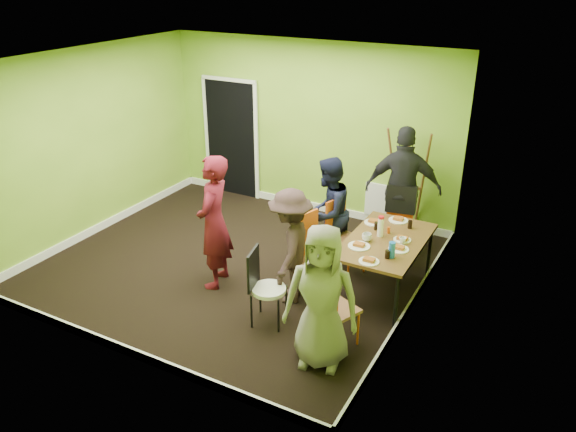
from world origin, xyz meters
name	(u,v)px	position (x,y,z in m)	size (l,w,h in m)	color
ground	(236,264)	(0.00, 0.00, 0.00)	(5.00, 5.00, 0.00)	black
room_walls	(234,198)	(-0.02, 0.04, 0.99)	(5.04, 4.54, 2.82)	#72A129
dining_table	(386,244)	(2.05, 0.28, 0.70)	(0.90, 1.50, 0.75)	black
chair_left_far	(342,232)	(1.35, 0.54, 0.58)	(0.52, 0.52, 1.03)	#D05213
chair_left_near	(312,252)	(1.27, -0.21, 0.61)	(0.57, 0.57, 1.09)	#D05213
chair_back_end	(400,207)	(1.86, 1.42, 0.72)	(0.48, 0.55, 1.02)	#D05213
chair_front_end	(332,305)	(1.93, -1.04, 0.53)	(0.51, 0.51, 0.94)	#D05213
chair_bentwood	(263,283)	(1.04, -0.99, 0.51)	(0.44, 0.43, 0.93)	black
easel	(406,184)	(1.75, 2.02, 0.83)	(0.68, 0.63, 1.69)	brown
plate_near_left	(373,223)	(1.74, 0.67, 0.76)	(0.24, 0.24, 0.01)	white
plate_near_right	(359,246)	(1.82, -0.05, 0.76)	(0.27, 0.27, 0.01)	white
plate_far_back	(398,220)	(2.00, 0.89, 0.76)	(0.26, 0.26, 0.01)	white
plate_far_front	(369,261)	(2.06, -0.34, 0.76)	(0.24, 0.24, 0.01)	white
plate_wall_back	(402,240)	(2.23, 0.36, 0.76)	(0.22, 0.22, 0.01)	white
plate_wall_front	(399,249)	(2.26, 0.11, 0.76)	(0.25, 0.25, 0.01)	white
thermos	(380,227)	(1.95, 0.34, 0.87)	(0.07, 0.07, 0.24)	white
blue_bottle	(392,250)	(2.25, -0.12, 0.85)	(0.08, 0.08, 0.19)	blue
orange_bottle	(389,230)	(2.01, 0.47, 0.79)	(0.04, 0.04, 0.08)	#D05213
glass_mid	(376,226)	(1.84, 0.49, 0.80)	(0.06, 0.06, 0.10)	black
glass_back	(410,224)	(2.21, 0.74, 0.80)	(0.06, 0.06, 0.10)	black
glass_front	(387,254)	(2.22, -0.16, 0.80)	(0.06, 0.06, 0.10)	black
cup_a	(367,237)	(1.85, 0.14, 0.80)	(0.12, 0.12, 0.10)	white
cup_b	(403,240)	(2.26, 0.28, 0.79)	(0.09, 0.09, 0.08)	white
person_standing	(214,222)	(0.06, -0.54, 0.88)	(0.64, 0.42, 1.76)	#540E19
person_left_far	(328,213)	(1.10, 0.63, 0.77)	(0.75, 0.59, 1.55)	black
person_left_near	(290,246)	(1.08, -0.40, 0.73)	(0.95, 0.54, 1.46)	#302020
person_back_end	(403,189)	(1.83, 1.60, 0.91)	(1.07, 0.45, 1.83)	black
person_front_end	(322,298)	(1.93, -1.33, 0.79)	(0.77, 0.50, 1.58)	gray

